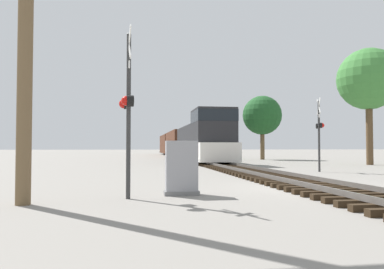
% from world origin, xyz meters
% --- Properties ---
extents(ground_plane, '(400.00, 400.00, 0.00)m').
position_xyz_m(ground_plane, '(0.00, 0.00, 0.00)').
color(ground_plane, gray).
extents(rail_track_bed, '(2.60, 160.00, 0.31)m').
position_xyz_m(rail_track_bed, '(0.00, -0.00, 0.14)').
color(rail_track_bed, black).
rests_on(rail_track_bed, ground).
extents(freight_train, '(3.06, 50.61, 4.36)m').
position_xyz_m(freight_train, '(0.00, 38.30, 1.90)').
color(freight_train, '#232326').
rests_on(freight_train, ground).
extents(crossing_signal_near, '(0.43, 1.01, 4.63)m').
position_xyz_m(crossing_signal_near, '(-6.09, -1.77, 2.54)').
color(crossing_signal_near, '#333333').
rests_on(crossing_signal_near, ground).
extents(crossing_signal_far, '(0.55, 1.01, 4.17)m').
position_xyz_m(crossing_signal_far, '(4.34, 7.86, 2.42)').
color(crossing_signal_far, '#333333').
rests_on(crossing_signal_far, ground).
extents(relay_cabinet, '(1.01, 0.55, 1.58)m').
position_xyz_m(relay_cabinet, '(-4.55, -1.13, 0.78)').
color(relay_cabinet, slate).
rests_on(relay_cabinet, ground).
extents(utility_pole, '(1.80, 0.36, 9.05)m').
position_xyz_m(utility_pole, '(-8.54, -2.47, 4.61)').
color(utility_pole, brown).
rests_on(utility_pole, ground).
extents(tree_far_right, '(4.83, 4.83, 9.19)m').
position_xyz_m(tree_far_right, '(12.17, 15.02, 6.72)').
color(tree_far_right, brown).
rests_on(tree_far_right, ground).
extents(tree_mid_background, '(4.38, 4.38, 7.16)m').
position_xyz_m(tree_mid_background, '(7.99, 28.34, 4.94)').
color(tree_mid_background, brown).
rests_on(tree_mid_background, ground).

